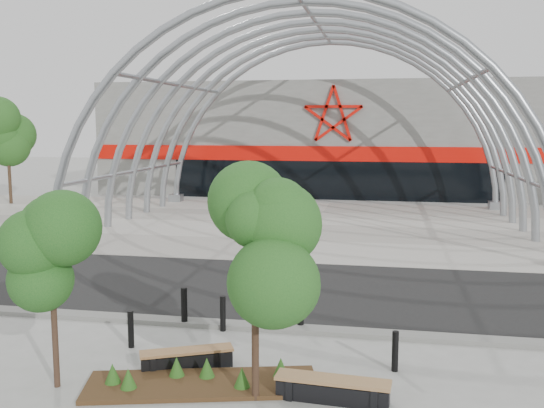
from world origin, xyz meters
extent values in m
plane|color=gray|center=(0.00, 0.00, 0.00)|extent=(140.00, 140.00, 0.00)
cube|color=black|center=(0.00, 3.50, 0.01)|extent=(140.00, 7.00, 0.02)
cube|color=#9B968D|center=(0.00, 15.50, 0.02)|extent=(60.00, 17.00, 0.04)
cube|color=slate|center=(0.00, -0.25, 0.06)|extent=(60.00, 0.50, 0.12)
cube|color=slate|center=(0.00, 33.50, 4.00)|extent=(34.00, 15.00, 8.00)
cube|color=black|center=(0.00, 26.05, 1.30)|extent=(22.00, 0.25, 2.60)
cube|color=red|center=(0.00, 26.05, 3.10)|extent=(34.00, 0.30, 1.00)
torus|color=#91969C|center=(0.00, 8.00, 0.00)|extent=(20.36, 0.36, 20.36)
torus|color=#91969C|center=(0.00, 10.50, 0.00)|extent=(20.36, 0.36, 20.36)
torus|color=#91969C|center=(0.00, 13.00, 0.00)|extent=(20.36, 0.36, 20.36)
torus|color=#91969C|center=(0.00, 15.50, 0.00)|extent=(20.36, 0.36, 20.36)
torus|color=#91969C|center=(0.00, 18.00, 0.00)|extent=(20.36, 0.36, 20.36)
torus|color=#91969C|center=(0.00, 20.50, 0.00)|extent=(20.36, 0.36, 20.36)
torus|color=#91969C|center=(0.00, 23.00, 0.00)|extent=(20.36, 0.36, 20.36)
cylinder|color=#91969C|center=(9.66, 15.50, 2.59)|extent=(0.20, 15.00, 0.20)
cylinder|color=#91969C|center=(7.07, 15.50, 7.07)|extent=(0.20, 15.00, 0.20)
cylinder|color=#91969C|center=(0.00, 15.50, 10.00)|extent=(0.20, 15.00, 0.20)
cylinder|color=#91969C|center=(-7.07, 15.50, 7.07)|extent=(0.20, 15.00, 0.20)
cylinder|color=#91969C|center=(-9.66, 15.50, 2.59)|extent=(0.20, 15.00, 0.20)
cube|color=#91969C|center=(-10.00, 8.00, 0.25)|extent=(0.80, 0.80, 0.50)
cube|color=#91969C|center=(-10.00, 23.00, 0.25)|extent=(0.80, 0.80, 0.50)
cube|color=#91969C|center=(10.00, 23.00, 0.25)|extent=(0.80, 0.80, 0.50)
cube|color=#322514|center=(0.06, -3.73, 0.04)|extent=(4.73, 2.46, 0.09)
cone|color=#2C601D|center=(-1.25, -4.24, 0.28)|extent=(0.31, 0.31, 0.39)
cone|color=#2C601D|center=(0.08, -3.45, 0.28)|extent=(0.31, 0.31, 0.39)
cone|color=#2C601D|center=(0.88, -3.79, 0.28)|extent=(0.31, 0.31, 0.39)
cone|color=#2C601D|center=(-0.53, -3.52, 0.28)|extent=(0.31, 0.31, 0.39)
cone|color=#2C601D|center=(1.53, -3.17, 0.28)|extent=(0.31, 0.31, 0.39)
cone|color=#2C601D|center=(-1.65, -4.07, 0.28)|extent=(0.31, 0.31, 0.39)
cylinder|color=#311F17|center=(-2.73, -4.26, 0.94)|extent=(0.12, 0.12, 1.89)
ellipsoid|color=#164718|center=(-2.73, -4.26, 2.66)|extent=(1.62, 1.62, 2.06)
cylinder|color=black|center=(1.21, -4.09, 1.04)|extent=(0.14, 0.14, 2.07)
ellipsoid|color=#1C4C1C|center=(1.21, -4.09, 2.92)|extent=(1.71, 1.71, 2.26)
cube|color=black|center=(-0.52, -2.93, 0.16)|extent=(1.87, 1.13, 0.32)
cube|color=black|center=(-1.17, -3.23, 0.19)|extent=(0.28, 0.43, 0.38)
cube|color=black|center=(0.12, -2.63, 0.19)|extent=(0.28, 0.43, 0.38)
cube|color=brown|center=(-0.52, -2.93, 0.38)|extent=(1.94, 1.21, 0.06)
cube|color=black|center=(2.63, -3.90, 0.18)|extent=(2.11, 0.55, 0.35)
cube|color=black|center=(1.85, -3.84, 0.21)|extent=(0.16, 0.47, 0.42)
cube|color=black|center=(3.41, -3.95, 0.21)|extent=(0.16, 0.47, 0.42)
cube|color=#936444|center=(2.63, -3.90, 0.42)|extent=(2.17, 0.63, 0.06)
cylinder|color=black|center=(-2.17, -2.02, 0.43)|extent=(0.14, 0.14, 0.87)
cylinder|color=black|center=(-0.38, -0.55, 0.44)|extent=(0.14, 0.14, 0.89)
cylinder|color=black|center=(-1.45, -0.36, 0.50)|extent=(0.16, 0.16, 1.00)
cylinder|color=black|center=(1.49, -0.06, 0.51)|extent=(0.16, 0.16, 1.02)
cylinder|color=black|center=(3.79, -2.27, 0.43)|extent=(0.14, 0.14, 0.86)
cylinder|color=#2F2013|center=(-20.00, 20.00, 1.65)|extent=(0.20, 0.20, 3.30)
ellipsoid|color=#1C4B19|center=(-20.00, 20.00, 4.65)|extent=(3.00, 3.00, 3.60)
camera|label=1|loc=(3.50, -14.58, 5.13)|focal=40.00mm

